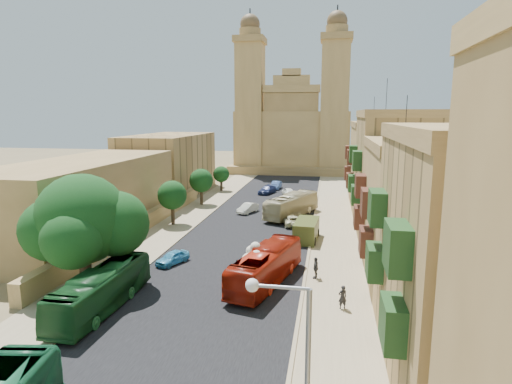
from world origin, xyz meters
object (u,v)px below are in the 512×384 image
(car_dkblue, at_px, (267,190))
(pedestrian_a, at_px, (343,297))
(street_tree_b, at_px, (172,195))
(street_tree_c, at_px, (201,181))
(ficus_tree, at_px, (83,222))
(car_white_b, at_px, (288,192))
(olive_pickup, at_px, (306,231))
(car_cream, at_px, (291,220))
(bus_cream_east, at_px, (292,205))
(car_blue_a, at_px, (173,258))
(streetlamp, at_px, (293,370))
(car_white_a, at_px, (248,208))
(bus_red_east, at_px, (266,266))
(car_blue_b, at_px, (276,185))
(street_tree_d, at_px, (221,174))
(pedestrian_c, at_px, (316,268))
(street_tree_a, at_px, (127,226))
(bus_green_north, at_px, (102,290))
(red_truck, at_px, (252,267))
(church, at_px, (293,131))

(car_dkblue, height_order, pedestrian_a, pedestrian_a)
(street_tree_b, bearing_deg, street_tree_c, 90.00)
(ficus_tree, height_order, car_white_b, ficus_tree)
(car_dkblue, distance_m, pedestrian_a, 44.13)
(ficus_tree, bearing_deg, pedestrian_a, -0.36)
(olive_pickup, relative_size, car_cream, 1.23)
(bus_cream_east, xyz_separation_m, car_blue_a, (-9.00, -20.10, -0.93))
(streetlamp, height_order, car_white_a, streetlamp)
(bus_red_east, distance_m, car_blue_b, 44.24)
(car_white_a, bearing_deg, street_tree_d, 135.97)
(car_dkblue, height_order, car_white_b, car_dkblue)
(pedestrian_c, bearing_deg, car_blue_a, -85.43)
(car_white_a, bearing_deg, bus_cream_east, 9.70)
(street_tree_a, xyz_separation_m, street_tree_b, (0.00, 12.00, 0.67))
(streetlamp, distance_m, bus_green_north, 19.63)
(street_tree_a, height_order, bus_cream_east, street_tree_a)
(street_tree_d, bearing_deg, olive_pickup, -59.41)
(streetlamp, height_order, pedestrian_c, streetlamp)
(streetlamp, bearing_deg, pedestrian_c, 89.62)
(streetlamp, bearing_deg, bus_red_east, 100.82)
(red_truck, bearing_deg, car_dkblue, 96.53)
(church, height_order, bus_red_east, church)
(street_tree_d, height_order, bus_green_north, street_tree_d)
(street_tree_d, height_order, car_white_a, street_tree_d)
(street_tree_a, height_order, car_blue_a, street_tree_a)
(car_blue_b, height_order, pedestrian_c, pedestrian_c)
(streetlamp, xyz_separation_m, car_dkblue, (-9.29, 58.51, -4.52))
(street_tree_b, xyz_separation_m, bus_cream_east, (14.00, 6.64, -2.13))
(red_truck, bearing_deg, streetlamp, -75.95)
(street_tree_b, height_order, street_tree_d, street_tree_b)
(street_tree_b, bearing_deg, bus_cream_east, 25.37)
(streetlamp, bearing_deg, street_tree_d, 106.46)
(car_cream, bearing_deg, pedestrian_a, 90.04)
(car_white_b, xyz_separation_m, pedestrian_c, (5.78, -36.33, 0.26))
(bus_red_east, bearing_deg, car_white_b, -73.27)
(street_tree_d, bearing_deg, car_white_b, -11.45)
(church, bearing_deg, car_white_b, -86.39)
(street_tree_d, distance_m, car_blue_b, 10.19)
(street_tree_b, relative_size, pedestrian_c, 3.01)
(car_blue_a, bearing_deg, pedestrian_c, 17.51)
(pedestrian_a, bearing_deg, car_blue_b, -100.68)
(car_blue_b, xyz_separation_m, pedestrian_a, (10.56, -47.58, 0.16))
(streetlamp, height_order, pedestrian_a, streetlamp)
(red_truck, height_order, car_white_a, red_truck)
(bus_cream_east, bearing_deg, pedestrian_a, 125.70)
(pedestrian_c, bearing_deg, street_tree_d, -144.84)
(car_blue_a, xyz_separation_m, car_cream, (9.38, 15.56, 0.02))
(street_tree_d, height_order, pedestrian_c, street_tree_d)
(street_tree_b, height_order, car_blue_b, street_tree_b)
(car_blue_a, bearing_deg, street_tree_b, 133.75)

